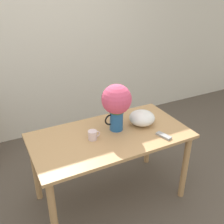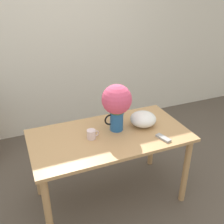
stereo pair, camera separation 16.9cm
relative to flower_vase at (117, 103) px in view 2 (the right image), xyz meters
The scene contains 7 objects.
ground_plane 1.10m from the flower_vase, 129.31° to the right, with size 12.00×12.00×0.00m, color brown.
wall_back 1.60m from the flower_vase, 98.19° to the left, with size 8.00×0.05×2.60m.
table 0.40m from the flower_vase, 148.53° to the right, with size 1.45×0.76×0.76m.
flower_vase is the anchor object (origin of this frame).
coffee_mug 0.36m from the flower_vase, 167.72° to the right, with size 0.11×0.08×0.08m.
white_bowl 0.34m from the flower_vase, ahead, with size 0.25×0.25×0.14m.
remote_control 0.52m from the flower_vase, 44.29° to the right, with size 0.09×0.16×0.02m.
Camera 2 is at (-0.63, -1.68, 2.03)m, focal length 42.00 mm.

